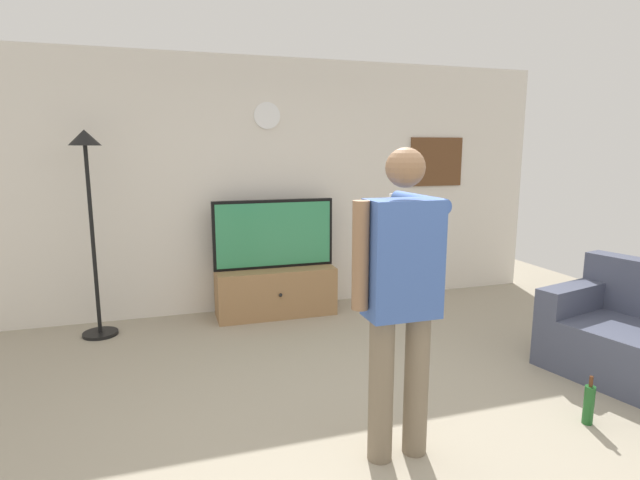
% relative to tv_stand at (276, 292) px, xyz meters
% --- Properties ---
extents(ground_plane, '(8.40, 8.40, 0.00)m').
position_rel_tv_stand_xyz_m(ground_plane, '(0.07, -2.60, -0.25)').
color(ground_plane, '#9E937F').
extents(back_wall, '(6.40, 0.10, 2.70)m').
position_rel_tv_stand_xyz_m(back_wall, '(0.07, 0.35, 1.10)').
color(back_wall, silver).
rests_on(back_wall, ground_plane).
extents(tv_stand, '(1.25, 0.46, 0.51)m').
position_rel_tv_stand_xyz_m(tv_stand, '(0.00, 0.00, 0.00)').
color(tv_stand, '#997047').
rests_on(tv_stand, ground_plane).
extents(television, '(1.27, 0.07, 0.72)m').
position_rel_tv_stand_xyz_m(television, '(0.00, 0.05, 0.61)').
color(television, black).
rests_on(television, tv_stand).
extents(wall_clock, '(0.28, 0.03, 0.28)m').
position_rel_tv_stand_xyz_m(wall_clock, '(0.00, 0.29, 1.84)').
color(wall_clock, white).
extents(framed_picture, '(0.68, 0.04, 0.57)m').
position_rel_tv_stand_xyz_m(framed_picture, '(2.04, 0.30, 1.34)').
color(framed_picture, brown).
extents(floor_lamp, '(0.32, 0.32, 1.92)m').
position_rel_tv_stand_xyz_m(floor_lamp, '(-1.73, -0.09, 1.12)').
color(floor_lamp, black).
rests_on(floor_lamp, ground_plane).
extents(person_standing_nearer_lamp, '(0.58, 0.78, 1.75)m').
position_rel_tv_stand_xyz_m(person_standing_nearer_lamp, '(0.12, -2.66, 0.74)').
color(person_standing_nearer_lamp, '#7A6B56').
rests_on(person_standing_nearer_lamp, ground_plane).
extents(beverage_bottle, '(0.07, 0.07, 0.33)m').
position_rel_tv_stand_xyz_m(beverage_bottle, '(1.44, -2.74, -0.12)').
color(beverage_bottle, '#1E5923').
rests_on(beverage_bottle, ground_plane).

